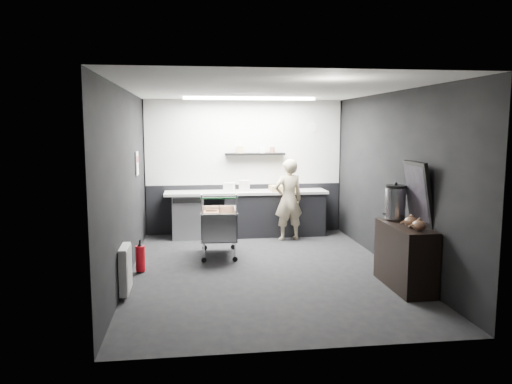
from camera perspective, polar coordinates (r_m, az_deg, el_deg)
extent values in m
plane|color=black|center=(7.68, 0.92, -8.90)|extent=(5.50, 5.50, 0.00)
plane|color=white|center=(7.39, 0.97, 11.62)|extent=(5.50, 5.50, 0.00)
plane|color=black|center=(10.13, -1.33, 2.87)|extent=(5.50, 0.00, 5.50)
plane|color=black|center=(4.74, 5.82, -2.53)|extent=(5.50, 0.00, 5.50)
plane|color=black|center=(7.39, -14.58, 0.89)|extent=(0.00, 5.50, 5.50)
plane|color=black|center=(7.96, 15.35, 1.32)|extent=(0.00, 5.50, 5.50)
cube|color=silver|center=(10.08, -1.33, 5.70)|extent=(3.95, 0.02, 1.70)
cube|color=black|center=(10.22, -1.30, -1.89)|extent=(3.95, 0.02, 1.00)
cube|color=black|center=(10.01, -0.11, 4.37)|extent=(1.20, 0.22, 0.04)
cylinder|color=white|center=(10.31, 6.50, 7.36)|extent=(0.20, 0.03, 0.20)
cube|color=white|center=(8.66, -13.44, 3.20)|extent=(0.02, 0.30, 0.40)
cube|color=red|center=(8.65, -13.42, 3.66)|extent=(0.02, 0.22, 0.10)
cube|color=white|center=(6.70, -14.72, -8.52)|extent=(0.10, 0.50, 0.60)
cube|color=white|center=(9.22, -0.75, 10.62)|extent=(2.40, 0.20, 0.04)
cube|color=black|center=(10.00, 2.03, -2.54)|extent=(2.00, 0.56, 0.85)
cube|color=#B5B5B0|center=(9.85, -1.12, -0.04)|extent=(3.20, 0.60, 0.05)
cube|color=#9EA0A5|center=(9.87, -7.77, -2.74)|extent=(0.60, 0.58, 0.85)
cube|color=black|center=(9.51, -7.82, -0.96)|extent=(0.56, 0.02, 0.10)
imported|color=beige|center=(9.54, 3.74, -0.87)|extent=(0.63, 0.48, 1.56)
cube|color=silver|center=(8.45, -4.24, -5.12)|extent=(0.62, 0.92, 0.02)
cube|color=silver|center=(8.39, -6.17, -3.64)|extent=(0.06, 0.90, 0.47)
cube|color=silver|center=(8.42, -2.35, -3.57)|extent=(0.06, 0.90, 0.47)
cube|color=silver|center=(7.97, -4.08, -4.21)|extent=(0.58, 0.05, 0.47)
cube|color=silver|center=(8.83, -4.42, -3.06)|extent=(0.58, 0.05, 0.47)
cylinder|color=silver|center=(8.08, -5.85, -6.81)|extent=(0.02, 0.02, 0.32)
cylinder|color=silver|center=(8.10, -2.29, -6.72)|extent=(0.02, 0.02, 0.32)
cylinder|color=silver|center=(8.87, -6.00, -5.50)|extent=(0.02, 0.02, 0.32)
cylinder|color=silver|center=(8.89, -2.77, -5.43)|extent=(0.02, 0.02, 0.32)
cylinder|color=#217B3C|center=(7.83, -4.09, -0.71)|extent=(0.58, 0.06, 0.03)
cube|color=brown|center=(8.50, -5.15, -3.59)|extent=(0.27, 0.33, 0.40)
cube|color=brown|center=(8.29, -3.18, -4.00)|extent=(0.24, 0.31, 0.36)
cylinder|color=black|center=(8.11, -5.83, -7.74)|extent=(0.09, 0.03, 0.08)
cylinder|color=black|center=(8.90, -5.99, -6.36)|extent=(0.09, 0.03, 0.08)
cylinder|color=black|center=(8.14, -2.28, -7.66)|extent=(0.09, 0.03, 0.08)
cylinder|color=black|center=(8.93, -2.76, -6.29)|extent=(0.09, 0.03, 0.08)
cube|color=black|center=(7.07, 16.64, -7.08)|extent=(0.43, 1.14, 0.86)
cylinder|color=silver|center=(7.28, 15.62, -1.26)|extent=(0.29, 0.29, 0.44)
cylinder|color=black|center=(7.25, 15.69, 0.60)|extent=(0.29, 0.29, 0.04)
sphere|color=black|center=(7.25, 15.70, 0.90)|extent=(0.05, 0.05, 0.05)
ellipsoid|color=brown|center=(6.84, 17.29, -3.26)|extent=(0.17, 0.17, 0.14)
ellipsoid|color=brown|center=(6.63, 18.15, -3.64)|extent=(0.17, 0.17, 0.14)
cube|color=black|center=(7.03, 18.05, -0.10)|extent=(0.20, 0.67, 0.85)
cube|color=black|center=(7.02, 17.86, -0.10)|extent=(0.14, 0.57, 0.73)
cylinder|color=red|center=(7.70, -13.07, -7.41)|extent=(0.14, 0.14, 0.38)
cone|color=black|center=(7.65, -13.12, -5.86)|extent=(0.10, 0.10, 0.06)
cylinder|color=black|center=(7.64, -13.13, -5.58)|extent=(0.03, 0.03, 0.06)
cube|color=tan|center=(9.90, 3.16, 0.44)|extent=(0.54, 0.42, 0.11)
cylinder|color=beige|center=(9.83, -1.35, 0.72)|extent=(0.21, 0.21, 0.21)
cube|color=white|center=(9.76, -3.09, 0.55)|extent=(0.24, 0.21, 0.18)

